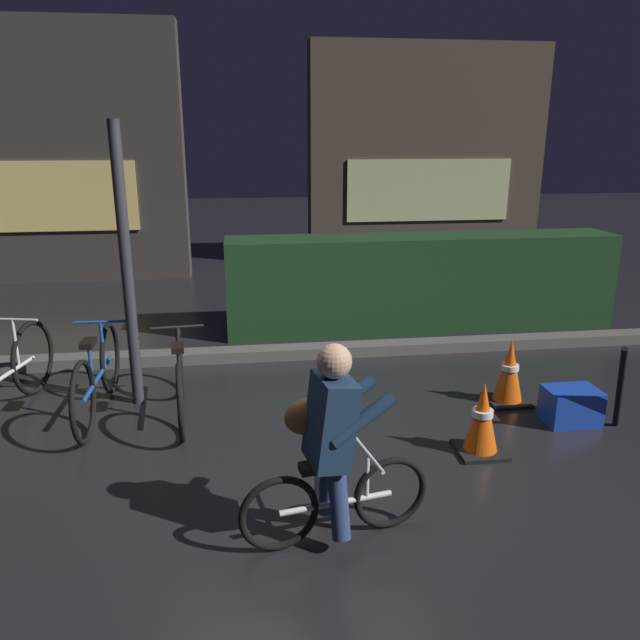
% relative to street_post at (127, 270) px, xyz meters
% --- Properties ---
extents(ground_plane, '(40.00, 40.00, 0.00)m').
position_rel_street_post_xyz_m(ground_plane, '(1.39, -1.20, -1.23)').
color(ground_plane, black).
extents(sidewalk_curb, '(12.00, 0.24, 0.12)m').
position_rel_street_post_xyz_m(sidewalk_curb, '(1.39, 1.00, -1.17)').
color(sidewalk_curb, '#56544F').
rests_on(sidewalk_curb, ground).
extents(hedge_row, '(4.80, 0.70, 1.16)m').
position_rel_street_post_xyz_m(hedge_row, '(3.19, 1.90, -0.65)').
color(hedge_row, '#19381C').
rests_on(hedge_row, ground).
extents(storefront_left, '(5.05, 0.54, 4.06)m').
position_rel_street_post_xyz_m(storefront_left, '(-2.40, 5.30, 0.79)').
color(storefront_left, '#383330').
rests_on(storefront_left, ground).
extents(storefront_right, '(4.33, 0.54, 3.90)m').
position_rel_street_post_xyz_m(storefront_right, '(4.44, 6.00, 0.71)').
color(storefront_right, '#42382D').
rests_on(storefront_right, ground).
extents(street_post, '(0.10, 0.10, 2.47)m').
position_rel_street_post_xyz_m(street_post, '(0.00, 0.00, 0.00)').
color(street_post, '#2D2D33').
rests_on(street_post, ground).
extents(parked_bike_left_mid, '(0.50, 1.71, 0.80)m').
position_rel_street_post_xyz_m(parked_bike_left_mid, '(-1.10, -0.15, -0.87)').
color(parked_bike_left_mid, black).
rests_on(parked_bike_left_mid, ground).
extents(parked_bike_center_left, '(0.46, 1.67, 0.77)m').
position_rel_street_post_xyz_m(parked_bike_center_left, '(-0.29, -0.21, -0.89)').
color(parked_bike_center_left, black).
rests_on(parked_bike_center_left, ground).
extents(parked_bike_center_right, '(0.46, 1.58, 0.73)m').
position_rel_street_post_xyz_m(parked_bike_center_right, '(0.42, -0.31, -0.90)').
color(parked_bike_center_right, black).
rests_on(parked_bike_center_right, ground).
extents(traffic_cone_near, '(0.36, 0.36, 0.58)m').
position_rel_street_post_xyz_m(traffic_cone_near, '(2.74, -1.30, -0.96)').
color(traffic_cone_near, black).
rests_on(traffic_cone_near, ground).
extents(traffic_cone_far, '(0.36, 0.36, 0.60)m').
position_rel_street_post_xyz_m(traffic_cone_far, '(3.34, -0.44, -0.95)').
color(traffic_cone_far, black).
rests_on(traffic_cone_far, ground).
extents(blue_crate, '(0.44, 0.32, 0.30)m').
position_rel_street_post_xyz_m(blue_crate, '(3.69, -0.90, -1.08)').
color(blue_crate, '#193DB7').
rests_on(blue_crate, ground).
extents(cyclist, '(1.18, 0.50, 1.25)m').
position_rel_street_post_xyz_m(cyclist, '(1.45, -2.18, -0.61)').
color(cyclist, black).
rests_on(cyclist, ground).
extents(closed_umbrella, '(0.28, 0.34, 0.80)m').
position_rel_street_post_xyz_m(closed_umbrella, '(3.94, -1.15, -0.84)').
color(closed_umbrella, black).
rests_on(closed_umbrella, ground).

